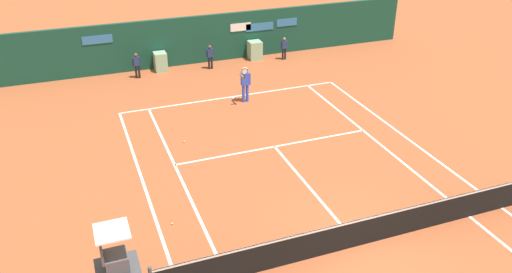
{
  "coord_description": "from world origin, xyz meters",
  "views": [
    {
      "loc": [
        -7.0,
        -10.07,
        9.83
      ],
      "look_at": [
        -0.92,
        6.03,
        0.8
      ],
      "focal_mm": 36.39,
      "sensor_mm": 36.0,
      "label": 1
    }
  ],
  "objects_px": {
    "ball_kid_left_post": "(137,64)",
    "tennis_ball_by_sideline": "(172,224)",
    "ball_kid_centre_post": "(284,47)",
    "ball_kid_right_post": "(210,55)",
    "tennis_ball_mid_court": "(184,142)",
    "umpire_chair": "(116,264)",
    "player_on_baseline": "(245,82)"
  },
  "relations": [
    {
      "from": "ball_kid_left_post",
      "to": "tennis_ball_mid_court",
      "type": "distance_m",
      "value": 7.84
    },
    {
      "from": "ball_kid_left_post",
      "to": "tennis_ball_mid_court",
      "type": "bearing_deg",
      "value": 98.38
    },
    {
      "from": "player_on_baseline",
      "to": "tennis_ball_by_sideline",
      "type": "distance_m",
      "value": 9.65
    },
    {
      "from": "ball_kid_centre_post",
      "to": "ball_kid_right_post",
      "type": "bearing_deg",
      "value": 0.87
    },
    {
      "from": "umpire_chair",
      "to": "ball_kid_left_post",
      "type": "bearing_deg",
      "value": 169.62
    },
    {
      "from": "ball_kid_centre_post",
      "to": "tennis_ball_by_sideline",
      "type": "height_order",
      "value": "ball_kid_centre_post"
    },
    {
      "from": "ball_kid_right_post",
      "to": "tennis_ball_mid_court",
      "type": "height_order",
      "value": "ball_kid_right_post"
    },
    {
      "from": "ball_kid_centre_post",
      "to": "tennis_ball_by_sideline",
      "type": "relative_size",
      "value": 18.92
    },
    {
      "from": "ball_kid_left_post",
      "to": "tennis_ball_by_sideline",
      "type": "xyz_separation_m",
      "value": [
        -1.07,
        -12.88,
        -0.74
      ]
    },
    {
      "from": "umpire_chair",
      "to": "ball_kid_centre_post",
      "type": "bearing_deg",
      "value": 145.24
    },
    {
      "from": "umpire_chair",
      "to": "tennis_ball_mid_court",
      "type": "height_order",
      "value": "umpire_chair"
    },
    {
      "from": "tennis_ball_mid_court",
      "to": "ball_kid_right_post",
      "type": "bearing_deg",
      "value": 66.63
    },
    {
      "from": "player_on_baseline",
      "to": "tennis_ball_mid_court",
      "type": "bearing_deg",
      "value": 37.37
    },
    {
      "from": "umpire_chair",
      "to": "player_on_baseline",
      "type": "distance_m",
      "value": 13.41
    },
    {
      "from": "umpire_chair",
      "to": "tennis_ball_mid_court",
      "type": "bearing_deg",
      "value": 157.25
    },
    {
      "from": "ball_kid_centre_post",
      "to": "ball_kid_right_post",
      "type": "xyz_separation_m",
      "value": [
        -4.34,
        0.0,
        0.02
      ]
    },
    {
      "from": "umpire_chair",
      "to": "ball_kid_centre_post",
      "type": "xyz_separation_m",
      "value": [
        11.22,
        16.17,
        -0.98
      ]
    },
    {
      "from": "tennis_ball_mid_court",
      "to": "tennis_ball_by_sideline",
      "type": "bearing_deg",
      "value": -107.63
    },
    {
      "from": "ball_kid_left_post",
      "to": "tennis_ball_mid_court",
      "type": "relative_size",
      "value": 19.77
    },
    {
      "from": "player_on_baseline",
      "to": "tennis_ball_by_sideline",
      "type": "height_order",
      "value": "player_on_baseline"
    },
    {
      "from": "ball_kid_centre_post",
      "to": "ball_kid_left_post",
      "type": "bearing_deg",
      "value": 0.87
    },
    {
      "from": "ball_kid_left_post",
      "to": "tennis_ball_mid_court",
      "type": "xyz_separation_m",
      "value": [
        0.55,
        -7.78,
        -0.74
      ]
    },
    {
      "from": "ball_kid_left_post",
      "to": "tennis_ball_mid_court",
      "type": "height_order",
      "value": "ball_kid_left_post"
    },
    {
      "from": "ball_kid_centre_post",
      "to": "tennis_ball_mid_court",
      "type": "height_order",
      "value": "ball_kid_centre_post"
    },
    {
      "from": "ball_kid_right_post",
      "to": "ball_kid_left_post",
      "type": "distance_m",
      "value": 3.92
    },
    {
      "from": "tennis_ball_mid_court",
      "to": "player_on_baseline",
      "type": "bearing_deg",
      "value": 38.8
    },
    {
      "from": "ball_kid_left_post",
      "to": "tennis_ball_by_sideline",
      "type": "distance_m",
      "value": 12.95
    },
    {
      "from": "tennis_ball_by_sideline",
      "to": "ball_kid_left_post",
      "type": "bearing_deg",
      "value": 85.26
    },
    {
      "from": "tennis_ball_mid_court",
      "to": "tennis_ball_by_sideline",
      "type": "distance_m",
      "value": 5.35
    },
    {
      "from": "tennis_ball_mid_court",
      "to": "tennis_ball_by_sideline",
      "type": "height_order",
      "value": "same"
    },
    {
      "from": "ball_kid_right_post",
      "to": "tennis_ball_by_sideline",
      "type": "relative_size",
      "value": 19.51
    },
    {
      "from": "umpire_chair",
      "to": "tennis_ball_by_sideline",
      "type": "height_order",
      "value": "umpire_chair"
    }
  ]
}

